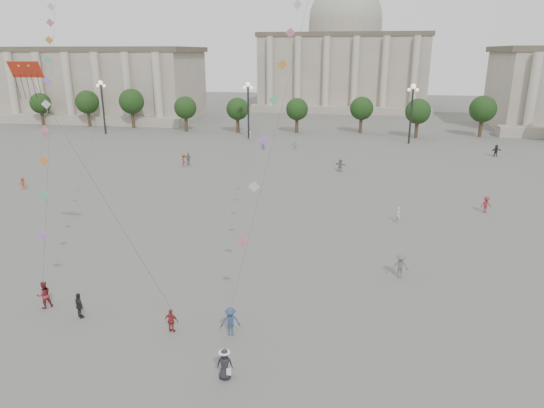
# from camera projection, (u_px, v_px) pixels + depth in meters

# --- Properties ---
(ground) EXTENTS (360.00, 360.00, 0.00)m
(ground) POSITION_uv_depth(u_px,v_px,m) (224.00, 370.00, 25.43)
(ground) COLOR #565350
(ground) RESTS_ON ground
(hall_west) EXTENTS (84.00, 26.22, 17.20)m
(hall_west) POSITION_uv_depth(u_px,v_px,m) (41.00, 83.00, 124.05)
(hall_west) COLOR gray
(hall_west) RESTS_ON ground
(hall_central) EXTENTS (48.30, 34.30, 35.50)m
(hall_central) POSITION_uv_depth(u_px,v_px,m) (343.00, 58.00, 142.38)
(hall_central) COLOR gray
(hall_central) RESTS_ON ground
(tree_row) EXTENTS (137.12, 5.12, 8.00)m
(tree_row) POSITION_uv_depth(u_px,v_px,m) (330.00, 107.00, 96.99)
(tree_row) COLOR #392B1C
(tree_row) RESTS_ON ground
(lamp_post_far_west) EXTENTS (2.00, 0.90, 10.65)m
(lamp_post_far_west) POSITION_uv_depth(u_px,v_px,m) (102.00, 97.00, 96.73)
(lamp_post_far_west) COLOR #262628
(lamp_post_far_west) RESTS_ON ground
(lamp_post_mid_west) EXTENTS (2.00, 0.90, 10.65)m
(lamp_post_mid_west) POSITION_uv_depth(u_px,v_px,m) (248.00, 100.00, 91.51)
(lamp_post_mid_west) COLOR #262628
(lamp_post_mid_west) RESTS_ON ground
(lamp_post_mid_east) EXTENTS (2.00, 0.90, 10.65)m
(lamp_post_mid_east) POSITION_uv_depth(u_px,v_px,m) (412.00, 103.00, 86.28)
(lamp_post_mid_east) COLOR #262628
(lamp_post_mid_east) RESTS_ON ground
(person_crowd_0) EXTENTS (1.03, 0.90, 1.66)m
(person_crowd_0) POSITION_uv_depth(u_px,v_px,m) (263.00, 144.00, 83.10)
(person_crowd_0) COLOR navy
(person_crowd_0) RESTS_ON ground
(person_crowd_2) EXTENTS (1.13, 1.12, 1.56)m
(person_crowd_2) POSITION_uv_depth(u_px,v_px,m) (23.00, 183.00, 58.64)
(person_crowd_2) COLOR #9F402B
(person_crowd_2) RESTS_ON ground
(person_crowd_4) EXTENTS (1.42, 1.06, 1.49)m
(person_crowd_4) POSITION_uv_depth(u_px,v_px,m) (295.00, 145.00, 83.47)
(person_crowd_4) COLOR silver
(person_crowd_4) RESTS_ON ground
(person_crowd_6) EXTENTS (1.24, 0.78, 1.83)m
(person_crowd_6) POSITION_uv_depth(u_px,v_px,m) (400.00, 266.00, 35.64)
(person_crowd_6) COLOR #56565B
(person_crowd_6) RESTS_ON ground
(person_crowd_8) EXTENTS (1.27, 0.97, 1.73)m
(person_crowd_8) POSITION_uv_depth(u_px,v_px,m) (486.00, 205.00, 50.21)
(person_crowd_8) COLOR maroon
(person_crowd_8) RESTS_ON ground
(person_crowd_9) EXTENTS (1.84, 1.19, 1.89)m
(person_crowd_9) POSITION_uv_depth(u_px,v_px,m) (496.00, 151.00, 77.25)
(person_crowd_9) COLOR black
(person_crowd_9) RESTS_ON ground
(person_crowd_10) EXTENTS (0.73, 0.83, 1.91)m
(person_crowd_10) POSITION_uv_depth(u_px,v_px,m) (250.00, 136.00, 90.52)
(person_crowd_10) COLOR #B5B5B0
(person_crowd_10) RESTS_ON ground
(person_crowd_12) EXTENTS (1.70, 1.18, 1.77)m
(person_crowd_12) POSITION_uv_depth(u_px,v_px,m) (340.00, 165.00, 67.65)
(person_crowd_12) COLOR slate
(person_crowd_12) RESTS_ON ground
(person_crowd_13) EXTENTS (0.66, 0.69, 1.59)m
(person_crowd_13) POSITION_uv_depth(u_px,v_px,m) (398.00, 215.00, 47.24)
(person_crowd_13) COLOR beige
(person_crowd_13) RESTS_ON ground
(person_crowd_16) EXTENTS (1.15, 0.64, 1.86)m
(person_crowd_16) POSITION_uv_depth(u_px,v_px,m) (188.00, 159.00, 71.37)
(person_crowd_16) COLOR slate
(person_crowd_16) RESTS_ON ground
(person_crowd_17) EXTENTS (1.29, 1.40, 1.89)m
(person_crowd_17) POSITION_uv_depth(u_px,v_px,m) (184.00, 160.00, 70.35)
(person_crowd_17) COLOR brown
(person_crowd_17) RESTS_ON ground
(tourist_0) EXTENTS (0.92, 0.47, 1.50)m
(tourist_0) POSITION_uv_depth(u_px,v_px,m) (171.00, 321.00, 28.72)
(tourist_0) COLOR maroon
(tourist_0) RESTS_ON ground
(tourist_1) EXTENTS (1.04, 0.93, 1.70)m
(tourist_1) POSITION_uv_depth(u_px,v_px,m) (79.00, 306.00, 30.21)
(tourist_1) COLOR black
(tourist_1) RESTS_ON ground
(kite_flyer_0) EXTENTS (1.11, 1.13, 1.84)m
(kite_flyer_0) POSITION_uv_depth(u_px,v_px,m) (44.00, 295.00, 31.42)
(kite_flyer_0) COLOR maroon
(kite_flyer_0) RESTS_ON ground
(kite_flyer_1) EXTENTS (1.29, 0.95, 1.79)m
(kite_flyer_1) POSITION_uv_depth(u_px,v_px,m) (231.00, 322.00, 28.34)
(kite_flyer_1) COLOR navy
(kite_flyer_1) RESTS_ON ground
(hat_person) EXTENTS (0.89, 0.65, 1.69)m
(hat_person) POSITION_uv_depth(u_px,v_px,m) (225.00, 364.00, 24.52)
(hat_person) COLOR black
(hat_person) RESTS_ON ground
(dragon_kite) EXTENTS (6.59, 2.77, 17.94)m
(dragon_kite) POSITION_uv_depth(u_px,v_px,m) (29.00, 82.00, 31.25)
(dragon_kite) COLOR #AC2512
(dragon_kite) RESTS_ON ground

